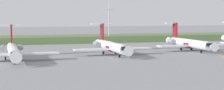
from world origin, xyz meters
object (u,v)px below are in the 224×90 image
object	(u,v)px
regional_jet_third	(111,46)
regional_jet_fourth	(189,43)
antenna_mast	(109,22)
regional_jet_second	(13,51)
safety_cone_front_marker	(223,56)

from	to	relation	value
regional_jet_third	regional_jet_fourth	distance (m)	28.28
regional_jet_third	antenna_mast	distance (m)	52.49
antenna_mast	regional_jet_fourth	bearing A→B (deg)	-72.90
regional_jet_fourth	antenna_mast	size ratio (longest dim) A/B	1.47
antenna_mast	regional_jet_second	bearing A→B (deg)	-126.46
antenna_mast	safety_cone_front_marker	size ratio (longest dim) A/B	38.40
regional_jet_third	antenna_mast	size ratio (longest dim) A/B	1.47
regional_jet_second	safety_cone_front_marker	world-z (taller)	regional_jet_second
regional_jet_third	safety_cone_front_marker	distance (m)	31.76
regional_jet_second	regional_jet_fourth	xyz separation A→B (m)	(56.04, 11.63, 0.00)
regional_jet_second	regional_jet_third	xyz separation A→B (m)	(28.18, 6.75, 0.00)
regional_jet_fourth	safety_cone_front_marker	world-z (taller)	regional_jet_fourth
regional_jet_third	safety_cone_front_marker	xyz separation A→B (m)	(27.52, -15.68, -2.26)
safety_cone_front_marker	antenna_mast	bearing A→B (deg)	101.67
antenna_mast	safety_cone_front_marker	distance (m)	67.83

